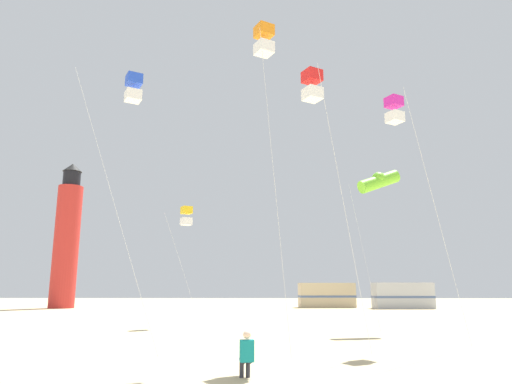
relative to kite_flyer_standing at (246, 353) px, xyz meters
name	(u,v)px	position (x,y,z in m)	size (l,w,h in m)	color
kite_flyer_standing	(246,353)	(0.00, 0.00, 0.00)	(0.40, 0.54, 1.16)	#147F84
kite_box_magenta	(394,110)	(6.03, 6.81, 9.06)	(2.69, 2.69, 10.26)	silver
kite_box_blue	(133,88)	(-4.90, 5.52, 9.58)	(3.50, 2.25, 10.79)	silver
kite_box_orange	(264,41)	(0.45, 3.75, 10.63)	(1.26, 1.26, 11.85)	silver
kite_box_gold	(186,216)	(-4.40, 15.94, 5.92)	(2.32, 1.64, 7.12)	silver
kite_box_scarlet	(312,86)	(2.23, 3.94, 8.89)	(2.14, 2.14, 10.10)	silver
kite_tube_lime	(379,181)	(6.65, 12.66, 7.30)	(2.81, 2.31, 8.61)	silver
lighthouse_distant	(67,238)	(-22.60, 40.87, 7.22)	(2.80, 2.80, 16.80)	red
rv_van_tan	(327,295)	(7.51, 43.30, 0.78)	(6.60, 2.83, 2.80)	#C6B28C
rv_van_silver	(403,296)	(15.51, 40.49, 0.78)	(6.58, 2.74, 2.80)	#B7BABF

